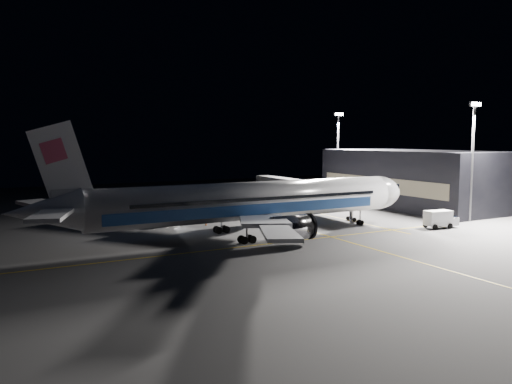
{
  "coord_description": "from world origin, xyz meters",
  "views": [
    {
      "loc": [
        -33.72,
        -64.69,
        14.26
      ],
      "look_at": [
        3.21,
        4.71,
        6.0
      ],
      "focal_mm": 35.0,
      "sensor_mm": 36.0,
      "label": 1
    }
  ],
  "objects_px": {
    "floodlight_mast_north": "(338,148)",
    "safety_cone_a": "(237,219)",
    "floodlight_mast_south": "(473,151)",
    "service_truck": "(441,219)",
    "safety_cone_b": "(270,226)",
    "airliner": "(245,202)",
    "baggage_tug": "(168,221)",
    "jet_bridge": "(307,188)",
    "safety_cone_c": "(206,224)"
  },
  "relations": [
    {
      "from": "floodlight_mast_north",
      "to": "safety_cone_a",
      "type": "distance_m",
      "value": 41.89
    },
    {
      "from": "floodlight_mast_south",
      "to": "service_truck",
      "type": "bearing_deg",
      "value": -167.12
    },
    {
      "from": "safety_cone_b",
      "to": "floodlight_mast_south",
      "type": "bearing_deg",
      "value": -18.28
    },
    {
      "from": "airliner",
      "to": "floodlight_mast_south",
      "type": "bearing_deg",
      "value": -8.33
    },
    {
      "from": "baggage_tug",
      "to": "safety_cone_a",
      "type": "bearing_deg",
      "value": -19.81
    },
    {
      "from": "safety_cone_b",
      "to": "service_truck",
      "type": "bearing_deg",
      "value": -29.02
    },
    {
      "from": "service_truck",
      "to": "baggage_tug",
      "type": "bearing_deg",
      "value": 156.53
    },
    {
      "from": "floodlight_mast_south",
      "to": "baggage_tug",
      "type": "bearing_deg",
      "value": 156.84
    },
    {
      "from": "service_truck",
      "to": "safety_cone_a",
      "type": "height_order",
      "value": "service_truck"
    },
    {
      "from": "floodlight_mast_south",
      "to": "baggage_tug",
      "type": "distance_m",
      "value": 53.61
    },
    {
      "from": "airliner",
      "to": "service_truck",
      "type": "relative_size",
      "value": 10.56
    },
    {
      "from": "service_truck",
      "to": "airliner",
      "type": "bearing_deg",
      "value": 172.51
    },
    {
      "from": "floodlight_mast_north",
      "to": "jet_bridge",
      "type": "bearing_deg",
      "value": -142.26
    },
    {
      "from": "baggage_tug",
      "to": "safety_cone_b",
      "type": "distance_m",
      "value": 16.95
    },
    {
      "from": "jet_bridge",
      "to": "floodlight_mast_north",
      "type": "bearing_deg",
      "value": 37.74
    },
    {
      "from": "airliner",
      "to": "safety_cone_a",
      "type": "xyz_separation_m",
      "value": [
        5.33,
        13.79,
        -4.86
      ]
    },
    {
      "from": "airliner",
      "to": "floodlight_mast_north",
      "type": "height_order",
      "value": "floodlight_mast_north"
    },
    {
      "from": "baggage_tug",
      "to": "airliner",
      "type": "bearing_deg",
      "value": -80.36
    },
    {
      "from": "airliner",
      "to": "service_truck",
      "type": "xyz_separation_m",
      "value": [
        31.34,
        -8.24,
        -3.64
      ]
    },
    {
      "from": "airliner",
      "to": "jet_bridge",
      "type": "distance_m",
      "value": 29.31
    },
    {
      "from": "floodlight_mast_south",
      "to": "service_truck",
      "type": "height_order",
      "value": "floodlight_mast_south"
    },
    {
      "from": "baggage_tug",
      "to": "safety_cone_c",
      "type": "distance_m",
      "value": 6.31
    },
    {
      "from": "safety_cone_b",
      "to": "jet_bridge",
      "type": "bearing_deg",
      "value": 38.74
    },
    {
      "from": "floodlight_mast_south",
      "to": "safety_cone_a",
      "type": "xyz_separation_m",
      "value": [
        -35.75,
        19.8,
        -12.07
      ]
    },
    {
      "from": "jet_bridge",
      "to": "safety_cone_a",
      "type": "height_order",
      "value": "jet_bridge"
    },
    {
      "from": "jet_bridge",
      "to": "baggage_tug",
      "type": "height_order",
      "value": "jet_bridge"
    },
    {
      "from": "airliner",
      "to": "safety_cone_c",
      "type": "xyz_separation_m",
      "value": [
        -1.37,
        11.88,
        -4.89
      ]
    },
    {
      "from": "floodlight_mast_north",
      "to": "airliner",
      "type": "bearing_deg",
      "value": -142.09
    },
    {
      "from": "service_truck",
      "to": "floodlight_mast_south",
      "type": "bearing_deg",
      "value": 20.13
    },
    {
      "from": "service_truck",
      "to": "safety_cone_b",
      "type": "height_order",
      "value": "service_truck"
    },
    {
      "from": "floodlight_mast_south",
      "to": "safety_cone_b",
      "type": "distance_m",
      "value": 37.79
    },
    {
      "from": "service_truck",
      "to": "safety_cone_c",
      "type": "height_order",
      "value": "service_truck"
    },
    {
      "from": "floodlight_mast_south",
      "to": "service_truck",
      "type": "distance_m",
      "value": 14.74
    },
    {
      "from": "jet_bridge",
      "to": "baggage_tug",
      "type": "bearing_deg",
      "value": -173.4
    },
    {
      "from": "service_truck",
      "to": "safety_cone_c",
      "type": "relative_size",
      "value": 10.74
    },
    {
      "from": "safety_cone_a",
      "to": "floodlight_mast_south",
      "type": "bearing_deg",
      "value": -28.98
    },
    {
      "from": "floodlight_mast_south",
      "to": "service_truck",
      "type": "xyz_separation_m",
      "value": [
        -9.74,
        -2.23,
        -10.84
      ]
    },
    {
      "from": "airliner",
      "to": "jet_bridge",
      "type": "xyz_separation_m",
      "value": [
        23.08,
        18.06,
        -0.58
      ]
    },
    {
      "from": "floodlight_mast_north",
      "to": "safety_cone_a",
      "type": "height_order",
      "value": "floodlight_mast_north"
    },
    {
      "from": "airliner",
      "to": "safety_cone_a",
      "type": "height_order",
      "value": "airliner"
    },
    {
      "from": "airliner",
      "to": "floodlight_mast_north",
      "type": "relative_size",
      "value": 2.97
    },
    {
      "from": "floodlight_mast_south",
      "to": "jet_bridge",
      "type": "bearing_deg",
      "value": 126.79
    },
    {
      "from": "floodlight_mast_north",
      "to": "safety_cone_a",
      "type": "bearing_deg",
      "value": -153.02
    },
    {
      "from": "service_truck",
      "to": "safety_cone_a",
      "type": "bearing_deg",
      "value": 146.99
    },
    {
      "from": "airliner",
      "to": "safety_cone_c",
      "type": "distance_m",
      "value": 12.92
    },
    {
      "from": "floodlight_mast_south",
      "to": "safety_cone_c",
      "type": "bearing_deg",
      "value": 157.14
    },
    {
      "from": "baggage_tug",
      "to": "safety_cone_b",
      "type": "relative_size",
      "value": 4.58
    },
    {
      "from": "airliner",
      "to": "safety_cone_b",
      "type": "height_order",
      "value": "airliner"
    },
    {
      "from": "safety_cone_c",
      "to": "service_truck",
      "type": "bearing_deg",
      "value": -31.59
    },
    {
      "from": "jet_bridge",
      "to": "safety_cone_c",
      "type": "relative_size",
      "value": 63.45
    }
  ]
}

